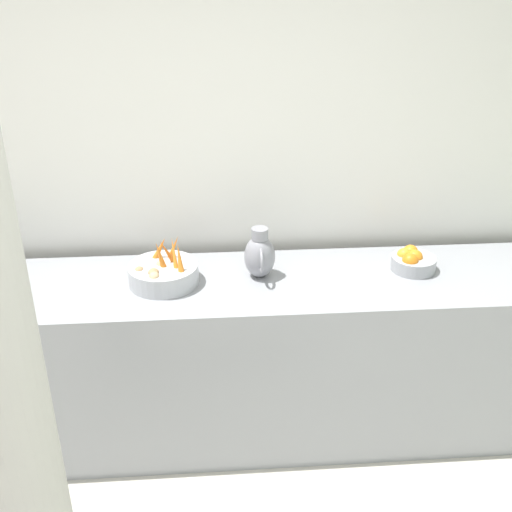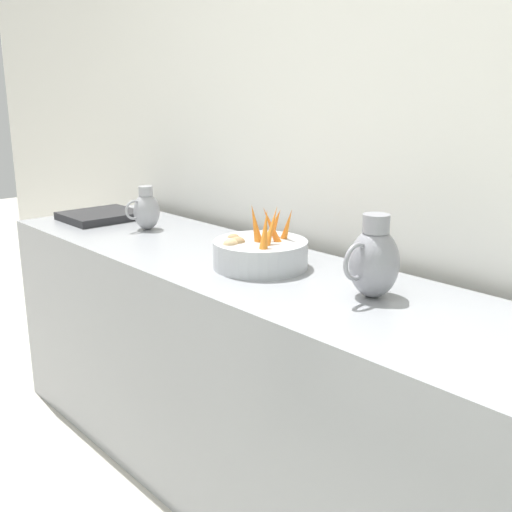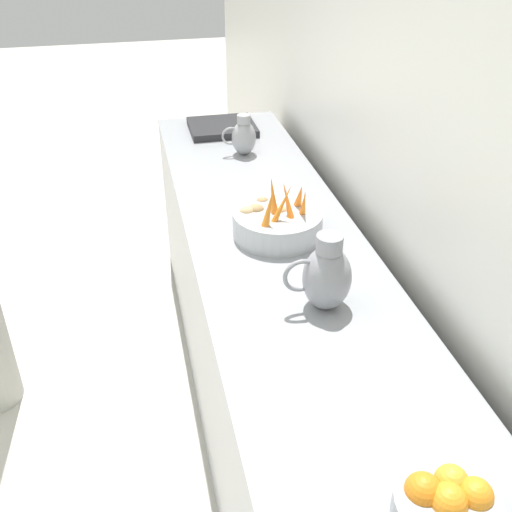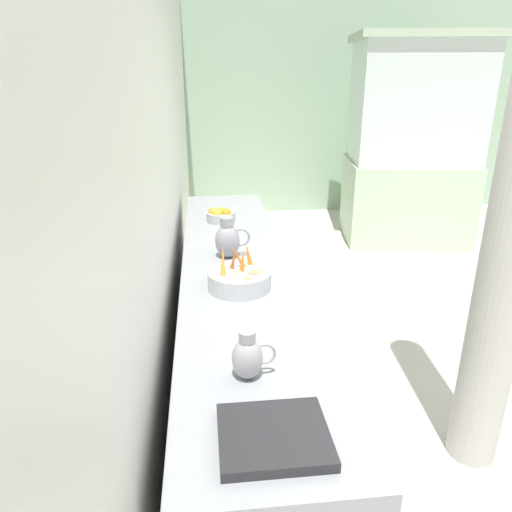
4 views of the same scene
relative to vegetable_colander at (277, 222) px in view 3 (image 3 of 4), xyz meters
The scene contains 6 objects.
prep_counter 0.61m from the vegetable_colander, 88.42° to the left, with size 0.65×3.40×0.90m, color gray.
vegetable_colander is the anchor object (origin of this frame).
orange_bowl 1.22m from the vegetable_colander, 92.29° to the left, with size 0.22×0.22×0.11m.
metal_pitcher_tall 0.47m from the vegetable_colander, 94.26° to the left, with size 0.21×0.15×0.25m.
metal_pitcher_short 0.79m from the vegetable_colander, 92.32° to the right, with size 0.16×0.12×0.19m.
counter_sink_basin 1.13m from the vegetable_colander, 89.26° to the right, with size 0.34×0.30×0.04m, color #232326.
Camera 3 is at (-1.03, 1.77, 2.04)m, focal length 42.53 mm.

